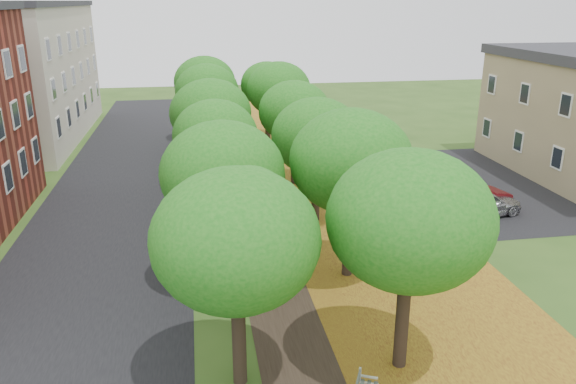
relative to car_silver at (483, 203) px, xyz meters
name	(u,v)px	position (x,y,z in m)	size (l,w,h in m)	color
ground	(315,373)	(-11.08, -11.05, -0.70)	(120.00, 120.00, 0.00)	#2D4C19
street_asphalt	(115,210)	(-18.58, 3.95, -0.70)	(8.00, 70.00, 0.01)	black
footpath	(257,202)	(-11.08, 3.95, -0.69)	(3.20, 70.00, 0.01)	black
leaf_verge	(346,197)	(-6.08, 3.95, -0.69)	(7.50, 70.00, 0.01)	#A7891E
parking_lot	(479,184)	(2.42, 4.95, -0.70)	(9.00, 16.00, 0.01)	black
tree_row_west	(213,123)	(-13.28, 3.95, 3.77)	(4.30, 34.30, 6.32)	black
tree_row_east	(304,120)	(-8.48, 3.95, 3.77)	(4.30, 34.30, 6.32)	black
building_cream	(9,72)	(-28.08, 21.95, 4.51)	(10.30, 20.30, 10.40)	beige
car_silver	(483,203)	(0.00, 0.00, 0.00)	(1.65, 4.10, 1.40)	#A1A1A5
car_red	(472,197)	(-0.08, 0.99, 0.01)	(1.50, 4.29, 1.41)	maroon
car_grey	(446,176)	(0.26, 4.92, -0.08)	(1.73, 4.25, 1.23)	#2F2F34
car_white	(432,169)	(-0.08, 6.25, -0.05)	(2.16, 4.69, 1.30)	silver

